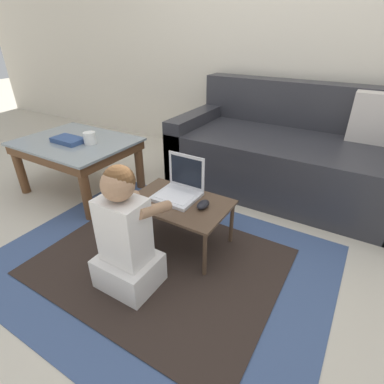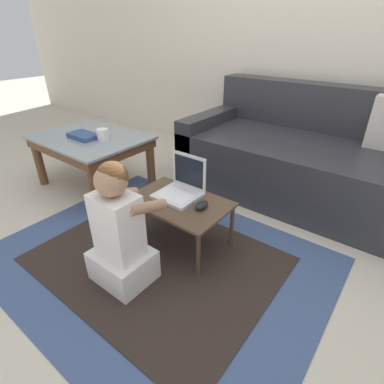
{
  "view_description": "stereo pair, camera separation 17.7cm",
  "coord_description": "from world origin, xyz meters",
  "px_view_note": "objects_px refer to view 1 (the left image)",
  "views": [
    {
      "loc": [
        0.74,
        -1.18,
        1.23
      ],
      "look_at": [
        -0.06,
        0.14,
        0.37
      ],
      "focal_mm": 28.0,
      "sensor_mm": 36.0,
      "label": 1
    },
    {
      "loc": [
        0.89,
        -1.08,
        1.23
      ],
      "look_at": [
        -0.06,
        0.14,
        0.37
      ],
      "focal_mm": 28.0,
      "sensor_mm": 36.0,
      "label": 2
    }
  ],
  "objects_px": {
    "laptop": "(179,190)",
    "cup_on_table": "(90,138)",
    "coffee_table": "(77,149)",
    "computer_mouse": "(203,205)",
    "book_on_table": "(68,140)",
    "laptop_desk": "(179,206)",
    "person_seated": "(126,238)",
    "couch": "(291,155)"
  },
  "relations": [
    {
      "from": "coffee_table",
      "to": "laptop_desk",
      "type": "xyz_separation_m",
      "value": [
        1.1,
        -0.19,
        -0.09
      ]
    },
    {
      "from": "computer_mouse",
      "to": "couch",
      "type": "bearing_deg",
      "value": 79.35
    },
    {
      "from": "person_seated",
      "to": "cup_on_table",
      "type": "height_order",
      "value": "person_seated"
    },
    {
      "from": "laptop",
      "to": "computer_mouse",
      "type": "distance_m",
      "value": 0.2
    },
    {
      "from": "couch",
      "to": "laptop",
      "type": "distance_m",
      "value": 1.16
    },
    {
      "from": "cup_on_table",
      "to": "book_on_table",
      "type": "height_order",
      "value": "cup_on_table"
    },
    {
      "from": "coffee_table",
      "to": "computer_mouse",
      "type": "relative_size",
      "value": 8.79
    },
    {
      "from": "coffee_table",
      "to": "computer_mouse",
      "type": "distance_m",
      "value": 1.27
    },
    {
      "from": "coffee_table",
      "to": "laptop",
      "type": "height_order",
      "value": "laptop"
    },
    {
      "from": "laptop_desk",
      "to": "person_seated",
      "type": "height_order",
      "value": "person_seated"
    },
    {
      "from": "laptop_desk",
      "to": "laptop",
      "type": "distance_m",
      "value": 0.1
    },
    {
      "from": "laptop_desk",
      "to": "book_on_table",
      "type": "xyz_separation_m",
      "value": [
        -1.11,
        0.13,
        0.18
      ]
    },
    {
      "from": "person_seated",
      "to": "computer_mouse",
      "type": "bearing_deg",
      "value": 66.61
    },
    {
      "from": "coffee_table",
      "to": "person_seated",
      "type": "height_order",
      "value": "person_seated"
    },
    {
      "from": "coffee_table",
      "to": "book_on_table",
      "type": "relative_size",
      "value": 3.51
    },
    {
      "from": "computer_mouse",
      "to": "book_on_table",
      "type": "distance_m",
      "value": 1.28
    },
    {
      "from": "coffee_table",
      "to": "cup_on_table",
      "type": "bearing_deg",
      "value": 3.19
    },
    {
      "from": "cup_on_table",
      "to": "couch",
      "type": "bearing_deg",
      "value": 36.02
    },
    {
      "from": "couch",
      "to": "laptop_desk",
      "type": "bearing_deg",
      "value": -107.8
    },
    {
      "from": "laptop_desk",
      "to": "coffee_table",
      "type": "bearing_deg",
      "value": 170.43
    },
    {
      "from": "coffee_table",
      "to": "cup_on_table",
      "type": "height_order",
      "value": "cup_on_table"
    },
    {
      "from": "computer_mouse",
      "to": "person_seated",
      "type": "distance_m",
      "value": 0.48
    },
    {
      "from": "person_seated",
      "to": "coffee_table",
      "type": "bearing_deg",
      "value": 149.98
    },
    {
      "from": "laptop",
      "to": "computer_mouse",
      "type": "xyz_separation_m",
      "value": [
        0.19,
        -0.04,
        -0.02
      ]
    },
    {
      "from": "coffee_table",
      "to": "laptop",
      "type": "xyz_separation_m",
      "value": [
        1.06,
        -0.13,
        -0.02
      ]
    },
    {
      "from": "laptop_desk",
      "to": "book_on_table",
      "type": "bearing_deg",
      "value": 173.28
    },
    {
      "from": "computer_mouse",
      "to": "cup_on_table",
      "type": "distance_m",
      "value": 1.12
    },
    {
      "from": "book_on_table",
      "to": "couch",
      "type": "bearing_deg",
      "value": 34.4
    },
    {
      "from": "couch",
      "to": "book_on_table",
      "type": "xyz_separation_m",
      "value": [
        -1.48,
        -1.01,
        0.16
      ]
    },
    {
      "from": "laptop",
      "to": "cup_on_table",
      "type": "distance_m",
      "value": 0.92
    },
    {
      "from": "laptop_desk",
      "to": "computer_mouse",
      "type": "relative_size",
      "value": 5.94
    },
    {
      "from": "computer_mouse",
      "to": "coffee_table",
      "type": "bearing_deg",
      "value": 172.31
    },
    {
      "from": "cup_on_table",
      "to": "book_on_table",
      "type": "distance_m",
      "value": 0.19
    },
    {
      "from": "laptop_desk",
      "to": "computer_mouse",
      "type": "height_order",
      "value": "computer_mouse"
    },
    {
      "from": "coffee_table",
      "to": "book_on_table",
      "type": "height_order",
      "value": "book_on_table"
    },
    {
      "from": "laptop_desk",
      "to": "computer_mouse",
      "type": "bearing_deg",
      "value": 5.92
    },
    {
      "from": "laptop_desk",
      "to": "laptop",
      "type": "height_order",
      "value": "laptop"
    },
    {
      "from": "cup_on_table",
      "to": "book_on_table",
      "type": "xyz_separation_m",
      "value": [
        -0.17,
        -0.06,
        -0.03
      ]
    },
    {
      "from": "book_on_table",
      "to": "person_seated",
      "type": "bearing_deg",
      "value": -27.52
    },
    {
      "from": "coffee_table",
      "to": "person_seated",
      "type": "bearing_deg",
      "value": -30.02
    },
    {
      "from": "laptop_desk",
      "to": "book_on_table",
      "type": "distance_m",
      "value": 1.13
    },
    {
      "from": "computer_mouse",
      "to": "book_on_table",
      "type": "bearing_deg",
      "value": 174.81
    }
  ]
}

